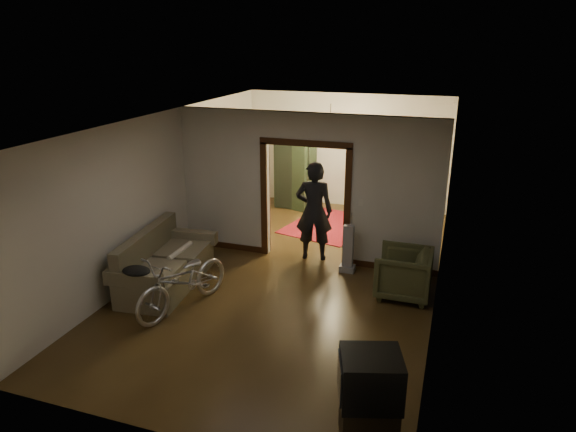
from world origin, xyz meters
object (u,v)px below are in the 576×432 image
at_px(sofa, 166,260).
at_px(locker, 295,171).
at_px(person, 314,211).
at_px(desk, 379,201).
at_px(armchair, 403,273).
at_px(bicycle, 183,281).

bearing_deg(sofa, locker, 75.08).
relative_size(person, desk, 1.80).
bearing_deg(locker, sofa, -80.47).
bearing_deg(armchair, person, -118.72).
relative_size(bicycle, person, 0.96).
height_order(person, desk, person).
distance_m(person, desk, 2.97).
bearing_deg(locker, armchair, -33.05).
bearing_deg(sofa, person, 36.64).
relative_size(sofa, armchair, 2.34).
distance_m(person, locker, 3.20).
xyz_separation_m(sofa, bicycle, (0.69, -0.64, 0.01)).
bearing_deg(sofa, desk, 52.61).
relative_size(sofa, person, 1.08).
height_order(bicycle, armchair, bicycle).
height_order(sofa, armchair, sofa).
distance_m(bicycle, armchair, 3.55).
bearing_deg(desk, locker, 166.73).
xyz_separation_m(bicycle, armchair, (3.19, 1.55, -0.08)).
relative_size(person, locker, 1.03).
relative_size(sofa, locker, 1.11).
relative_size(bicycle, armchair, 2.09).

